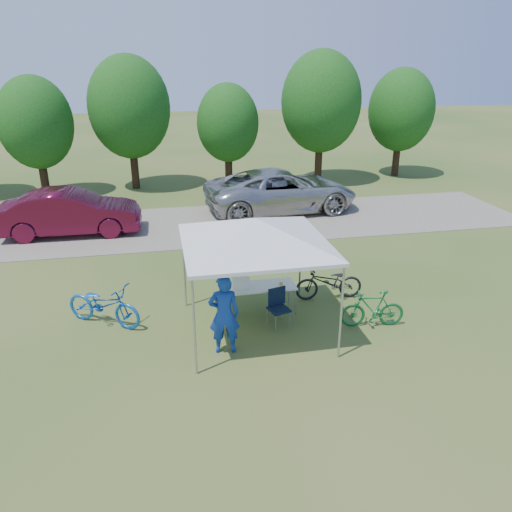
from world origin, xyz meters
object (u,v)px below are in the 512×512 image
at_px(cooler, 240,282).
at_px(folding_chair, 278,304).
at_px(minivan, 281,191).
at_px(sedan, 70,212).
at_px(bike_green, 372,309).
at_px(bike_dark, 329,283).
at_px(bike_blue, 104,304).
at_px(folding_table, 260,287).
at_px(cyclist, 224,314).

bearing_deg(cooler, folding_chair, -40.10).
xyz_separation_m(folding_chair, minivan, (2.33, 8.96, 0.35)).
xyz_separation_m(folding_chair, cooler, (-0.78, 0.66, 0.34)).
bearing_deg(sedan, cooler, -144.40).
bearing_deg(cooler, bike_green, -22.66).
height_order(bike_green, bike_dark, bike_dark).
relative_size(bike_blue, sedan, 0.41).
bearing_deg(minivan, folding_table, 156.15).
bearing_deg(bike_dark, folding_table, -76.19).
height_order(cyclist, bike_dark, cyclist).
relative_size(cooler, bike_dark, 0.23).
relative_size(minivan, sedan, 1.28).
distance_m(folding_table, sedan, 8.84).
bearing_deg(bike_dark, cyclist, -53.32).
height_order(bike_blue, bike_green, bike_blue).
xyz_separation_m(folding_table, cooler, (-0.49, 0.00, 0.19)).
bearing_deg(bike_green, cyclist, -75.75).
xyz_separation_m(folding_chair, sedan, (-5.66, 7.68, 0.29)).
bearing_deg(cyclist, folding_chair, -140.86).
bearing_deg(bike_blue, folding_table, -59.83).
xyz_separation_m(cyclist, minivan, (3.73, 9.92, -0.03)).
xyz_separation_m(folding_chair, bike_blue, (-4.03, 0.78, -0.00)).
bearing_deg(bike_blue, cooler, -60.11).
bearing_deg(cooler, bike_dark, 7.97).
xyz_separation_m(folding_table, bike_blue, (-3.74, 0.12, -0.15)).
relative_size(folding_chair, cyclist, 0.49).
bearing_deg(folding_table, sedan, 127.40).
bearing_deg(minivan, bike_green, 172.57).
bearing_deg(bike_blue, minivan, -5.85).
distance_m(bike_blue, bike_green, 6.32).
bearing_deg(cooler, folding_table, -0.00).
xyz_separation_m(folding_table, bike_dark, (1.91, 0.34, -0.21)).
bearing_deg(cyclist, bike_blue, -28.59).
relative_size(folding_table, cooler, 4.18).
height_order(cyclist, minivan, cyclist).
distance_m(folding_chair, cyclist, 1.74).
distance_m(bike_blue, bike_dark, 5.65).
height_order(cyclist, bike_green, cyclist).
xyz_separation_m(folding_chair, cyclist, (-1.40, -0.96, 0.38)).
bearing_deg(cyclist, bike_dark, -142.29).
relative_size(bike_blue, bike_dark, 1.11).
relative_size(folding_chair, cooler, 2.13).
bearing_deg(bike_blue, sedan, 45.31).
bearing_deg(folding_chair, bike_blue, 153.24).
distance_m(cyclist, minivan, 10.60).
relative_size(folding_table, bike_dark, 0.98).
distance_m(folding_table, folding_chair, 0.73).
distance_m(cooler, minivan, 8.87).
height_order(folding_chair, cyclist, cyclist).
relative_size(folding_chair, bike_blue, 0.45).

